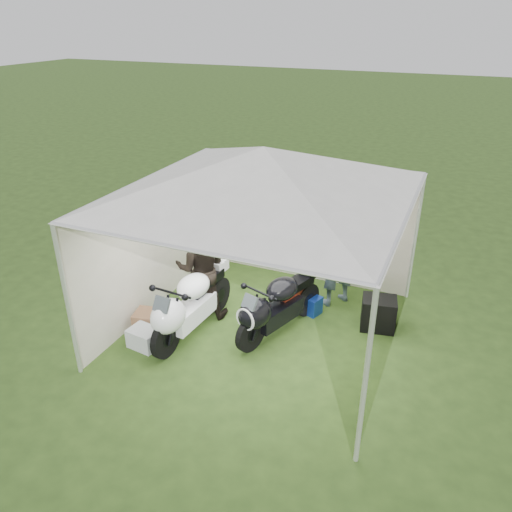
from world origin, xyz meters
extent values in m
plane|color=#284016|center=(0.00, 0.00, 0.00)|extent=(80.00, 80.00, 0.00)
cylinder|color=silver|center=(-2.00, -2.00, 1.15)|extent=(0.06, 0.06, 2.30)
cylinder|color=silver|center=(2.00, -2.00, 1.15)|extent=(0.06, 0.06, 2.30)
cylinder|color=silver|center=(-2.00, 2.00, 1.15)|extent=(0.06, 0.06, 2.30)
cylinder|color=silver|center=(2.00, 2.00, 1.15)|extent=(0.06, 0.06, 2.30)
cube|color=beige|center=(0.00, 2.00, 1.15)|extent=(4.00, 0.02, 2.30)
cube|color=beige|center=(-2.00, 0.00, 1.15)|extent=(0.02, 4.00, 2.30)
cube|color=beige|center=(2.00, 0.00, 1.15)|extent=(0.02, 4.00, 2.30)
pyramid|color=silver|center=(0.00, 0.00, 2.65)|extent=(5.66, 5.66, 0.70)
cube|color=#99A5B7|center=(-1.65, 1.98, 1.85)|extent=(0.22, 0.02, 0.28)
cube|color=#99A5B7|center=(-1.30, 1.98, 1.85)|extent=(0.22, 0.02, 0.28)
cube|color=#99A5B7|center=(-0.95, 1.98, 1.85)|extent=(0.22, 0.01, 0.28)
cube|color=#99A5B7|center=(-0.60, 1.98, 1.85)|extent=(0.22, 0.01, 0.28)
cube|color=#99A5B7|center=(-1.65, 1.98, 1.55)|extent=(0.22, 0.02, 0.28)
cube|color=#99A5B7|center=(-1.30, 1.98, 1.55)|extent=(0.22, 0.01, 0.28)
cube|color=#99A5B7|center=(-0.95, 1.98, 1.55)|extent=(0.22, 0.02, 0.28)
cube|color=#99A5B7|center=(-0.60, 1.98, 1.55)|extent=(0.22, 0.01, 0.28)
cylinder|color=#D8590C|center=(0.20, 1.97, 1.95)|extent=(3.20, 0.02, 0.02)
cylinder|color=black|center=(-1.05, -1.19, 0.31)|extent=(0.15, 0.63, 0.62)
cylinder|color=black|center=(-0.95, 0.25, 0.31)|extent=(0.20, 0.63, 0.62)
cube|color=white|center=(-1.00, -0.52, 0.39)|extent=(0.42, 1.00, 0.31)
ellipsoid|color=white|center=(-1.05, -1.09, 0.64)|extent=(0.51, 0.65, 0.52)
ellipsoid|color=white|center=(-1.00, -0.42, 0.80)|extent=(0.50, 0.67, 0.36)
cube|color=black|center=(-0.96, -0.01, 0.74)|extent=(0.31, 0.64, 0.14)
cube|color=white|center=(-0.94, 0.33, 0.83)|extent=(0.25, 0.33, 0.19)
cube|color=black|center=(-0.97, -0.11, 0.57)|extent=(0.15, 0.57, 0.10)
cube|color=#3F474C|center=(-1.06, -1.21, 0.91)|extent=(0.26, 0.17, 0.22)
cylinder|color=black|center=(0.04, -0.56, 0.29)|extent=(0.28, 0.58, 0.58)
cylinder|color=black|center=(0.48, 0.73, 0.29)|extent=(0.33, 0.60, 0.58)
cube|color=black|center=(0.25, 0.04, 0.37)|extent=(0.61, 0.98, 0.29)
ellipsoid|color=black|center=(0.07, -0.47, 0.60)|extent=(0.60, 0.69, 0.49)
ellipsoid|color=black|center=(0.28, 0.13, 0.76)|extent=(0.60, 0.71, 0.34)
cube|color=black|center=(0.41, 0.50, 0.70)|extent=(0.43, 0.63, 0.14)
cube|color=black|center=(0.51, 0.80, 0.78)|extent=(0.30, 0.35, 0.18)
cube|color=maroon|center=(0.37, 0.40, 0.54)|extent=(0.27, 0.54, 0.10)
cube|color=#3F474C|center=(0.04, -0.58, 0.86)|extent=(0.27, 0.21, 0.20)
cylinder|color=white|center=(0.00, -0.67, 0.60)|extent=(0.34, 0.13, 0.35)
cube|color=blue|center=(0.52, 0.82, 0.16)|extent=(0.48, 0.38, 0.32)
imported|color=black|center=(-1.11, 0.04, 0.88)|extent=(1.03, 0.93, 1.75)
imported|color=slate|center=(0.85, 1.30, 1.00)|extent=(0.82, 0.87, 2.00)
cube|color=black|center=(1.70, 0.80, 0.27)|extent=(0.61, 0.53, 0.54)
cube|color=#B1B4BA|center=(-1.50, -1.12, 0.15)|extent=(0.49, 0.41, 0.30)
cube|color=brown|center=(-1.71, -0.74, 0.17)|extent=(0.45, 0.45, 0.34)
camera|label=1|loc=(2.57, -6.25, 4.65)|focal=35.00mm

